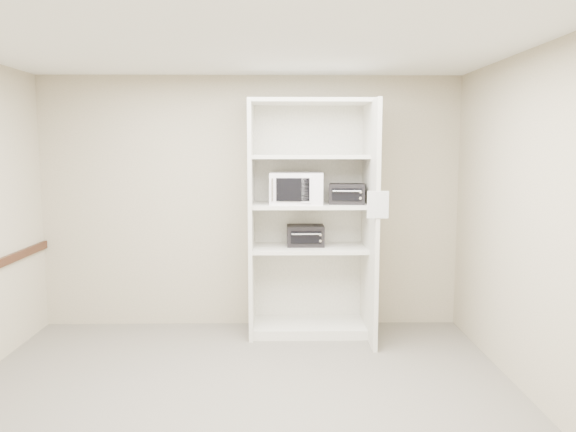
{
  "coord_description": "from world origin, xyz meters",
  "views": [
    {
      "loc": [
        0.31,
        -4.05,
        1.94
      ],
      "look_at": [
        0.39,
        1.34,
        1.28
      ],
      "focal_mm": 35.0,
      "sensor_mm": 36.0,
      "label": 1
    }
  ],
  "objects_px": {
    "toaster_oven_upper": "(347,194)",
    "toaster_oven_lower": "(305,235)",
    "shelving_unit": "(314,226)",
    "microwave": "(297,188)"
  },
  "relations": [
    {
      "from": "microwave",
      "to": "toaster_oven_lower",
      "type": "distance_m",
      "value": 0.52
    },
    {
      "from": "toaster_oven_upper",
      "to": "toaster_oven_lower",
      "type": "distance_m",
      "value": 0.62
    },
    {
      "from": "shelving_unit",
      "to": "toaster_oven_upper",
      "type": "bearing_deg",
      "value": -9.23
    },
    {
      "from": "toaster_oven_upper",
      "to": "toaster_oven_lower",
      "type": "bearing_deg",
      "value": 173.11
    },
    {
      "from": "microwave",
      "to": "toaster_oven_lower",
      "type": "bearing_deg",
      "value": 49.95
    },
    {
      "from": "toaster_oven_lower",
      "to": "microwave",
      "type": "bearing_deg",
      "value": -133.88
    },
    {
      "from": "toaster_oven_upper",
      "to": "toaster_oven_lower",
      "type": "relative_size",
      "value": 0.93
    },
    {
      "from": "microwave",
      "to": "toaster_oven_upper",
      "type": "distance_m",
      "value": 0.51
    },
    {
      "from": "shelving_unit",
      "to": "microwave",
      "type": "distance_m",
      "value": 0.44
    },
    {
      "from": "shelving_unit",
      "to": "toaster_oven_upper",
      "type": "relative_size",
      "value": 6.78
    }
  ]
}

